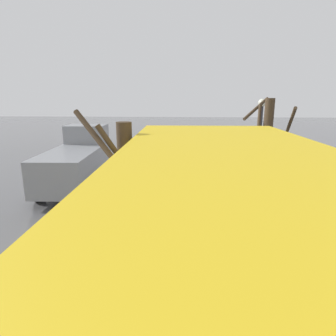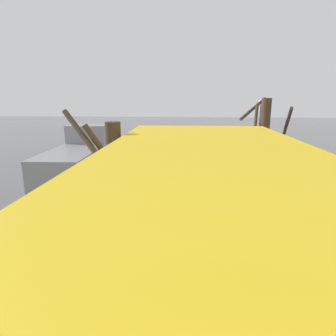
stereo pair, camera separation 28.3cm
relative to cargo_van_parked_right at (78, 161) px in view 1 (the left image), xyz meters
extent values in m
plane|color=#5B5B5E|center=(-3.68, -0.63, -1.18)|extent=(90.00, 90.00, 0.00)
cylinder|color=#999BA0|center=(-1.30, -0.22, -1.18)|extent=(2.16, 2.16, 0.01)
cylinder|color=silver|center=(-3.71, 4.64, -1.18)|extent=(1.80, 1.80, 0.01)
cylinder|color=#ADAFB5|center=(-1.64, 0.96, -1.18)|extent=(2.07, 2.07, 0.01)
cylinder|color=#ADAFB5|center=(-2.21, 0.68, -1.18)|extent=(1.49, 1.49, 0.01)
cube|color=gray|center=(-0.01, 0.26, -0.12)|extent=(2.18, 5.28, 1.40)
cube|color=gray|center=(0.07, -1.64, 1.00)|extent=(1.90, 1.48, 0.84)
cube|color=black|center=(0.10, -2.36, 0.20)|extent=(1.66, 0.13, 0.63)
cube|color=#232326|center=(0.10, -2.40, -0.86)|extent=(1.96, 0.24, 0.24)
cylinder|color=black|center=(1.04, -1.31, -0.82)|extent=(0.27, 0.73, 0.72)
cylinder|color=black|center=(-0.92, -1.39, -0.82)|extent=(0.27, 0.73, 0.72)
cylinder|color=black|center=(0.90, 1.91, -0.82)|extent=(0.27, 0.73, 0.72)
cylinder|color=black|center=(-1.06, 1.83, -0.82)|extent=(0.27, 0.73, 0.72)
cube|color=yellow|center=(-5.19, 9.57, 0.90)|extent=(2.51, 6.44, 2.60)
cube|color=silver|center=(-5.11, 5.47, 0.20)|extent=(2.23, 1.84, 1.80)
cube|color=black|center=(-5.10, 4.55, 0.52)|extent=(1.98, 0.10, 0.81)
cylinder|color=black|center=(-3.92, 5.97, -0.70)|extent=(0.32, 0.97, 0.96)
cylinder|color=black|center=(-6.32, 5.93, -0.70)|extent=(0.32, 0.97, 0.96)
cube|color=#B2B2B7|center=(-4.41, -0.08, -0.58)|extent=(0.60, 0.81, 0.56)
cube|color=#B2B2B7|center=(-4.41, -0.08, -1.04)|extent=(0.54, 0.73, 0.04)
cylinder|color=#B2B2B7|center=(-4.36, -0.50, -0.18)|extent=(0.58, 0.10, 0.04)
sphere|color=black|center=(-4.65, 0.20, -1.13)|extent=(0.10, 0.10, 0.10)
sphere|color=black|center=(-4.23, 0.24, -1.13)|extent=(0.10, 0.10, 0.10)
sphere|color=black|center=(-4.58, -0.41, -1.13)|extent=(0.10, 0.10, 0.10)
sphere|color=black|center=(-4.17, -0.36, -1.13)|extent=(0.10, 0.10, 0.10)
cylinder|color=black|center=(-4.34, 0.03, -0.48)|extent=(0.10, 0.29, 0.69)
cube|color=#515156|center=(-3.66, -0.45, -0.96)|extent=(0.68, 0.74, 0.03)
cylinder|color=#515156|center=(-3.98, -0.64, -0.41)|extent=(0.04, 0.04, 1.10)
cylinder|color=#515156|center=(-3.58, -0.82, -0.41)|extent=(0.04, 0.04, 1.10)
cylinder|color=black|center=(-4.00, -0.63, -1.08)|extent=(0.13, 0.20, 0.20)
cylinder|color=black|center=(-3.56, -0.83, -1.08)|extent=(0.13, 0.20, 0.20)
cube|color=tan|center=(-3.66, -0.45, -0.82)|extent=(0.61, 0.62, 0.26)
cube|color=tan|center=(-3.66, -0.45, -0.49)|extent=(0.64, 0.72, 0.40)
cylinder|color=black|center=(-4.61, 1.15, -0.77)|extent=(0.18, 0.18, 0.82)
cylinder|color=black|center=(-4.66, 0.95, -0.77)|extent=(0.18, 0.18, 0.82)
cube|color=slate|center=(-4.64, 1.05, 0.06)|extent=(0.37, 0.49, 0.84)
sphere|color=#8C6647|center=(-4.64, 1.05, 0.60)|extent=(0.22, 0.22, 0.22)
cylinder|color=slate|center=(-4.58, 1.30, 0.01)|extent=(0.10, 0.10, 0.55)
cylinder|color=slate|center=(-4.66, 0.87, 0.28)|extent=(0.32, 0.16, 0.50)
cylinder|color=#333338|center=(-4.66, 0.95, 0.44)|extent=(0.02, 0.02, 0.86)
cone|color=white|center=(-4.66, 0.95, 0.82)|extent=(1.04, 1.04, 0.22)
sphere|color=#333338|center=(-4.66, 0.95, 0.95)|extent=(0.04, 0.04, 0.04)
cylinder|color=black|center=(-6.24, -0.06, -0.77)|extent=(0.18, 0.18, 0.82)
cylinder|color=black|center=(-6.06, 0.03, -0.77)|extent=(0.18, 0.18, 0.82)
cube|color=slate|center=(-6.15, -0.02, 0.06)|extent=(0.52, 0.44, 0.84)
sphere|color=tan|center=(-6.15, -0.02, 0.60)|extent=(0.22, 0.22, 0.22)
cylinder|color=slate|center=(-6.39, -0.12, 0.01)|extent=(0.10, 0.10, 0.55)
cylinder|color=slate|center=(-6.00, 0.08, 0.28)|extent=(0.22, 0.32, 0.50)
cylinder|color=#333338|center=(-6.06, 0.03, 0.44)|extent=(0.02, 0.02, 0.86)
cone|color=black|center=(-6.06, 0.03, 0.82)|extent=(1.04, 1.04, 0.22)
sphere|color=#333338|center=(-6.06, 0.03, 0.95)|extent=(0.04, 0.04, 0.04)
cylinder|color=black|center=(-3.40, -0.45, -0.77)|extent=(0.18, 0.18, 0.82)
cylinder|color=black|center=(-3.56, -0.34, -0.77)|extent=(0.18, 0.18, 0.82)
cube|color=black|center=(-3.48, -0.39, 0.06)|extent=(0.52, 0.48, 0.84)
sphere|color=tan|center=(-3.48, -0.39, 0.60)|extent=(0.22, 0.22, 0.22)
cylinder|color=black|center=(-3.27, -0.54, 0.01)|extent=(0.10, 0.10, 0.55)
cylinder|color=black|center=(-3.64, -0.31, 0.28)|extent=(0.26, 0.30, 0.50)
cylinder|color=#333338|center=(-3.56, -0.34, 0.44)|extent=(0.02, 0.02, 0.86)
cone|color=#E0668E|center=(-3.56, -0.34, 0.82)|extent=(1.04, 1.04, 0.22)
sphere|color=#333338|center=(-3.56, -0.34, 0.95)|extent=(0.04, 0.04, 0.04)
cube|color=#33664C|center=(-3.37, -0.23, 0.10)|extent=(0.34, 0.30, 0.44)
cylinder|color=#423323|center=(-6.81, 4.59, 0.77)|extent=(0.24, 0.24, 3.90)
cylinder|color=#423323|center=(-7.32, 4.70, 2.15)|extent=(0.29, 1.09, 0.78)
cylinder|color=#423323|center=(-6.56, 4.25, 2.45)|extent=(0.77, 0.59, 0.59)
cylinder|color=#423323|center=(-6.94, 4.25, 1.24)|extent=(0.75, 0.35, 0.49)
cylinder|color=#423323|center=(-6.59, 4.53, 2.19)|extent=(0.21, 0.53, 0.77)
cylinder|color=#423323|center=(-3.75, 7.71, 0.60)|extent=(0.24, 0.24, 3.56)
cylinder|color=#423323|center=(-4.13, 7.53, 1.56)|extent=(0.45, 0.84, 0.81)
cylinder|color=#423323|center=(-3.48, 8.12, 2.13)|extent=(0.91, 0.62, 0.88)
cylinder|color=#423323|center=(-3.81, 8.06, 1.80)|extent=(0.78, 0.21, 1.18)
cylinder|color=#423323|center=(-3.90, 7.40, 1.80)|extent=(0.70, 0.39, 0.56)
cylinder|color=#2D2D33|center=(-7.46, 1.32, 0.62)|extent=(0.12, 0.12, 3.60)
sphere|color=#EAEACC|center=(-7.46, 1.32, 2.54)|extent=(0.28, 0.28, 0.28)
camera|label=1|loc=(-4.67, 12.08, 2.76)|focal=30.70mm
camera|label=2|loc=(-4.96, 12.06, 2.76)|focal=30.70mm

